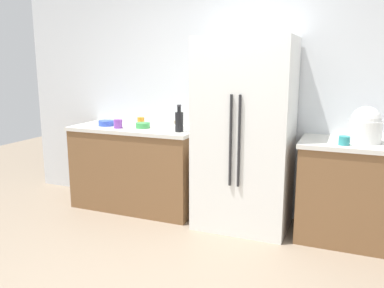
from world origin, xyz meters
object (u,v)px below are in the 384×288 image
bottle_a (179,121)px  bowl_a (106,123)px  bowl_b (177,128)px  refrigerator (245,135)px  cup_c (141,121)px  rice_cooker (365,126)px  bowl_c (143,125)px  cup_b (118,124)px  cup_d (344,141)px  cup_a (178,124)px

bottle_a → bowl_a: 0.94m
bowl_b → refrigerator: bearing=-3.9°
cup_c → refrigerator: bearing=-7.8°
bowl_b → rice_cooker: bearing=-0.3°
bottle_a → bowl_c: (-0.47, 0.08, -0.08)m
bottle_a → bowl_b: (-0.08, 0.12, -0.09)m
cup_b → cup_d: size_ratio=1.01×
cup_a → bowl_c: size_ratio=0.55×
bottle_a → cup_c: (-0.59, 0.24, -0.07)m
refrigerator → cup_a: bearing=165.5°
bottle_a → cup_b: 0.72m
bowl_a → bowl_b: size_ratio=1.10×
bowl_a → cup_c: bearing=28.1°
rice_cooker → cup_d: bearing=-131.8°
rice_cooker → cup_c: 2.35m
refrigerator → cup_c: bearing=172.2°
rice_cooker → bowl_a: (-2.69, -0.05, -0.12)m
bowl_a → cup_d: bearing=-2.9°
cup_c → bowl_b: (0.51, -0.12, -0.02)m
bottle_a → cup_b: (-0.71, -0.04, -0.06)m
cup_c → cup_d: cup_c is taller
cup_a → cup_c: bearing=-175.4°
rice_cooker → bowl_c: size_ratio=2.08×
cup_d → bowl_b: 1.68m
refrigerator → bowl_c: size_ratio=11.96×
bottle_a → cup_a: bearing=116.1°
bottle_a → cup_b: size_ratio=2.97×
rice_cooker → refrigerator: bearing=-177.8°
cup_a → cup_c: cup_c is taller
cup_d → bowl_a: 2.53m
rice_cooker → bowl_b: rice_cooker is taller
cup_c → bowl_a: cup_c is taller
rice_cooker → cup_b: size_ratio=3.44×
bottle_a → cup_a: 0.32m
refrigerator → cup_c: size_ratio=20.47×
rice_cooker → bottle_a: 1.76m
bowl_c → cup_d: bearing=-4.2°
cup_d → cup_b: bearing=179.1°
bottle_a → bowl_b: size_ratio=1.82×
cup_c → bowl_b: 0.52m
bowl_a → bowl_b: 0.86m
cup_a → cup_d: size_ratio=0.92×
refrigerator → bottle_a: bearing=-174.2°
bowl_a → cup_a: bearing=15.5°
cup_d → bowl_b: size_ratio=0.61×
cup_a → cup_b: cup_b is taller
cup_d → cup_a: bearing=168.5°
rice_cooker → cup_d: size_ratio=3.45×
cup_a → cup_c: 0.45m
cup_c → bowl_c: size_ratio=0.58×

